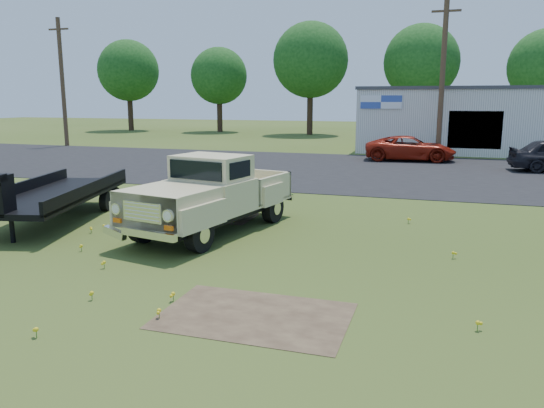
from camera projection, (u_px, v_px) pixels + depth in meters
The scene contains 14 objects.
ground at pixel (236, 256), 11.73m from camera, with size 140.00×140.00×0.00m, color #374C18.
asphalt_lot at pixel (350, 170), 25.74m from camera, with size 90.00×14.00×0.02m, color black.
dirt_patch_a at pixel (255, 316), 8.48m from camera, with size 3.00×2.00×0.01m, color #443224.
dirt_patch_b at pixel (217, 217), 15.60m from camera, with size 2.20×1.60×0.01m, color #443224.
commercial_building at pixel (472, 119), 34.74m from camera, with size 14.20×8.20×4.15m.
utility_pole_west at pixel (62, 82), 37.95m from camera, with size 1.60×0.30×9.00m.
utility_pole_mid at pixel (442, 77), 30.18m from camera, with size 1.60×0.30×9.00m.
treeline_a at pixel (128, 71), 56.22m from camera, with size 6.40×6.40×9.52m.
treeline_b at pixel (219, 76), 54.29m from camera, with size 5.76×5.76×8.57m.
treeline_c at pixel (311, 60), 49.66m from camera, with size 7.04×7.04×10.47m.
treeline_d at pixel (421, 62), 47.67m from camera, with size 6.72×6.72×10.00m.
vintage_pickup_truck at pixel (212, 194), 13.67m from camera, with size 2.15×5.54×2.01m, color tan, non-canonical shape.
flatbed_trailer at pixel (56, 191), 14.98m from camera, with size 2.11×6.32×1.72m, color black, non-canonical shape.
red_pickup at pixel (410, 149), 29.42m from camera, with size 2.25×4.89×1.36m, color maroon.
Camera 1 is at (4.19, -10.50, 3.42)m, focal length 35.00 mm.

